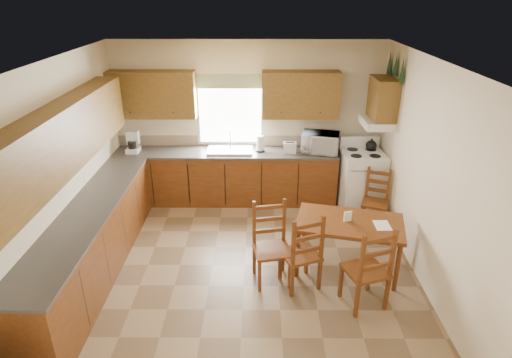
{
  "coord_description": "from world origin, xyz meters",
  "views": [
    {
      "loc": [
        0.18,
        -4.81,
        3.44
      ],
      "look_at": [
        0.15,
        0.3,
        1.15
      ],
      "focal_mm": 30.0,
      "sensor_mm": 36.0,
      "label": 1
    }
  ],
  "objects_px": {
    "stove": "(360,182)",
    "microwave": "(320,143)",
    "chair_far_left": "(272,245)",
    "chair_far_right": "(375,200)",
    "chair_near_right": "(366,265)",
    "chair_near_left": "(300,250)",
    "dining_table": "(347,245)"
  },
  "relations": [
    {
      "from": "stove",
      "to": "microwave",
      "type": "xyz_separation_m",
      "value": [
        -0.67,
        0.26,
        0.59
      ]
    },
    {
      "from": "microwave",
      "to": "chair_far_left",
      "type": "relative_size",
      "value": 0.53
    },
    {
      "from": "microwave",
      "to": "chair_far_right",
      "type": "xyz_separation_m",
      "value": [
        0.78,
        -0.84,
        -0.63
      ]
    },
    {
      "from": "stove",
      "to": "chair_near_right",
      "type": "distance_m",
      "value": 2.45
    },
    {
      "from": "chair_near_left",
      "to": "chair_near_right",
      "type": "height_order",
      "value": "chair_near_right"
    },
    {
      "from": "stove",
      "to": "chair_far_right",
      "type": "relative_size",
      "value": 1.09
    },
    {
      "from": "stove",
      "to": "chair_far_right",
      "type": "xyz_separation_m",
      "value": [
        0.11,
        -0.58,
        -0.04
      ]
    },
    {
      "from": "microwave",
      "to": "chair_far_right",
      "type": "height_order",
      "value": "microwave"
    },
    {
      "from": "stove",
      "to": "microwave",
      "type": "distance_m",
      "value": 0.93
    },
    {
      "from": "stove",
      "to": "chair_near_right",
      "type": "relative_size",
      "value": 0.92
    },
    {
      "from": "dining_table",
      "to": "chair_far_left",
      "type": "height_order",
      "value": "chair_far_left"
    },
    {
      "from": "chair_near_left",
      "to": "chair_near_right",
      "type": "relative_size",
      "value": 0.96
    },
    {
      "from": "chair_near_left",
      "to": "chair_far_right",
      "type": "bearing_deg",
      "value": -152.13
    },
    {
      "from": "chair_near_left",
      "to": "chair_near_right",
      "type": "distance_m",
      "value": 0.8
    },
    {
      "from": "dining_table",
      "to": "chair_far_left",
      "type": "relative_size",
      "value": 1.27
    },
    {
      "from": "dining_table",
      "to": "chair_far_right",
      "type": "height_order",
      "value": "chair_far_right"
    },
    {
      "from": "stove",
      "to": "chair_far_left",
      "type": "bearing_deg",
      "value": -131.25
    },
    {
      "from": "chair_far_right",
      "to": "dining_table",
      "type": "bearing_deg",
      "value": -98.63
    },
    {
      "from": "chair_near_right",
      "to": "chair_far_left",
      "type": "distance_m",
      "value": 1.15
    },
    {
      "from": "chair_near_right",
      "to": "chair_far_left",
      "type": "bearing_deg",
      "value": -40.8
    },
    {
      "from": "microwave",
      "to": "chair_far_left",
      "type": "xyz_separation_m",
      "value": [
        -0.86,
        -2.25,
        -0.56
      ]
    },
    {
      "from": "chair_far_left",
      "to": "chair_far_right",
      "type": "distance_m",
      "value": 2.16
    },
    {
      "from": "microwave",
      "to": "chair_far_left",
      "type": "distance_m",
      "value": 2.47
    },
    {
      "from": "stove",
      "to": "dining_table",
      "type": "height_order",
      "value": "stove"
    },
    {
      "from": "chair_near_right",
      "to": "chair_near_left",
      "type": "bearing_deg",
      "value": -45.04
    },
    {
      "from": "chair_near_left",
      "to": "chair_far_left",
      "type": "bearing_deg",
      "value": -33.07
    },
    {
      "from": "dining_table",
      "to": "chair_near_left",
      "type": "relative_size",
      "value": 1.3
    },
    {
      "from": "chair_near_left",
      "to": "microwave",
      "type": "bearing_deg",
      "value": -123.44
    },
    {
      "from": "stove",
      "to": "chair_far_left",
      "type": "relative_size",
      "value": 0.94
    },
    {
      "from": "chair_far_right",
      "to": "chair_near_left",
      "type": "bearing_deg",
      "value": -110.44
    },
    {
      "from": "chair_far_left",
      "to": "chair_far_right",
      "type": "bearing_deg",
      "value": 29.72
    },
    {
      "from": "microwave",
      "to": "chair_near_left",
      "type": "height_order",
      "value": "microwave"
    }
  ]
}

